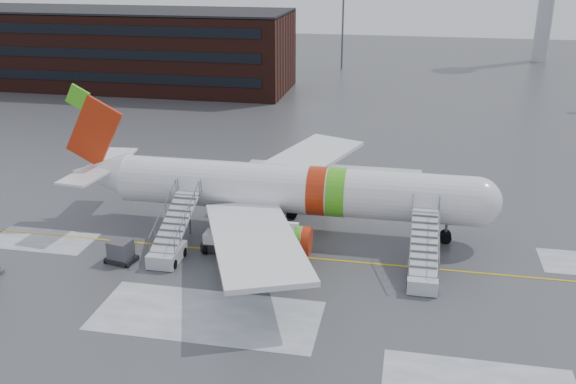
% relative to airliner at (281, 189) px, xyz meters
% --- Properties ---
extents(ground, '(260.00, 260.00, 0.00)m').
position_rel_airliner_xyz_m(ground, '(4.16, -3.77, -3.42)').
color(ground, '#494C4F').
rests_on(ground, ground).
extents(airliner, '(35.03, 32.97, 11.18)m').
position_rel_airliner_xyz_m(airliner, '(0.00, 0.00, 0.00)').
color(airliner, white).
rests_on(airliner, ground).
extents(airstair_fwd, '(2.05, 7.70, 3.48)m').
position_rel_airliner_xyz_m(airstair_fwd, '(11.21, -6.54, -2.35)').
color(airstair_fwd, silver).
rests_on(airstair_fwd, ground).
extents(airstair_aft, '(2.05, 7.70, 3.48)m').
position_rel_airliner_xyz_m(airstair_aft, '(-6.93, -6.54, -2.35)').
color(airstair_aft, '#B8BAC0').
rests_on(airstair_aft, ground).
extents(pushback_tug, '(2.66, 2.00, 1.52)m').
position_rel_airliner_xyz_m(pushback_tug, '(-3.82, -4.90, -2.75)').
color(pushback_tug, black).
rests_on(pushback_tug, ground).
extents(uld_container, '(2.26, 1.82, 1.66)m').
position_rel_airliner_xyz_m(uld_container, '(-10.17, -7.98, -2.64)').
color(uld_container, black).
rests_on(uld_container, ground).
extents(terminal_building, '(62.00, 16.11, 12.30)m').
position_rel_airliner_xyz_m(terminal_building, '(-40.84, 51.21, 2.78)').
color(terminal_building, '#3F1E16').
rests_on(terminal_building, ground).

